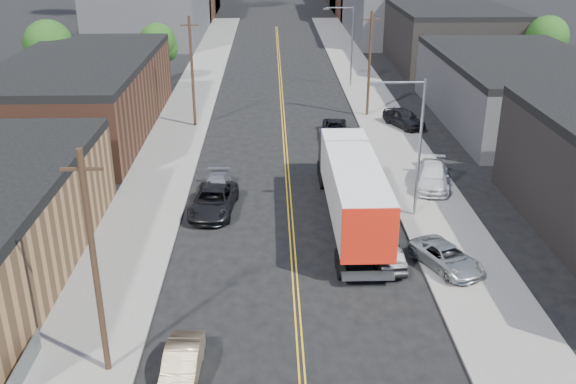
{
  "coord_description": "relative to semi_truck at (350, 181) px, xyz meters",
  "views": [
    {
      "loc": [
        -1.2,
        -12.28,
        17.67
      ],
      "look_at": [
        -0.2,
        23.36,
        2.5
      ],
      "focal_mm": 40.0,
      "sensor_mm": 36.0,
      "label": 1
    }
  ],
  "objects": [
    {
      "name": "ground",
      "position": [
        -3.75,
        35.08,
        -2.54
      ],
      "size": [
        260.0,
        260.0,
        0.0
      ],
      "primitive_type": "plane",
      "color": "black",
      "rests_on": "ground"
    },
    {
      "name": "centerline",
      "position": [
        -3.75,
        20.08,
        -2.53
      ],
      "size": [
        0.32,
        120.0,
        0.01
      ],
      "primitive_type": "cube",
      "color": "gold",
      "rests_on": "ground"
    },
    {
      "name": "sidewalk_left",
      "position": [
        -13.25,
        20.08,
        -2.46
      ],
      "size": [
        5.0,
        140.0,
        0.15
      ],
      "primitive_type": "cube",
      "color": "slate",
      "rests_on": "ground"
    },
    {
      "name": "sidewalk_right",
      "position": [
        5.75,
        20.08,
        -2.46
      ],
      "size": [
        5.0,
        140.0,
        0.15
      ],
      "primitive_type": "cube",
      "color": "slate",
      "rests_on": "ground"
    },
    {
      "name": "warehouse_brown",
      "position": [
        -21.75,
        19.08,
        0.76
      ],
      "size": [
        12.0,
        26.0,
        6.6
      ],
      "color": "#4D2B1F",
      "rests_on": "ground"
    },
    {
      "name": "industrial_right_b",
      "position": [
        18.25,
        21.08,
        0.51
      ],
      "size": [
        14.0,
        24.0,
        6.1
      ],
      "color": "#37373A",
      "rests_on": "ground"
    },
    {
      "name": "industrial_right_c",
      "position": [
        18.25,
        47.08,
        1.26
      ],
      "size": [
        14.0,
        22.0,
        7.6
      ],
      "color": "black",
      "rests_on": "ground"
    },
    {
      "name": "skyline_left_a",
      "position": [
        -23.75,
        70.08,
        1.46
      ],
      "size": [
        16.0,
        30.0,
        8.0
      ],
      "primitive_type": "cube",
      "color": "#37373A",
      "rests_on": "ground"
    },
    {
      "name": "skyline_right_a",
      "position": [
        16.25,
        70.08,
        1.46
      ],
      "size": [
        16.0,
        30.0,
        8.0
      ],
      "primitive_type": "cube",
      "color": "#37373A",
      "rests_on": "ground"
    },
    {
      "name": "streetlight_near",
      "position": [
        3.84,
        0.08,
        2.79
      ],
      "size": [
        3.39,
        0.25,
        9.0
      ],
      "color": "gray",
      "rests_on": "ground"
    },
    {
      "name": "streetlight_far",
      "position": [
        3.84,
        35.08,
        2.79
      ],
      "size": [
        3.39,
        0.25,
        9.0
      ],
      "color": "gray",
      "rests_on": "ground"
    },
    {
      "name": "utility_pole_left_near",
      "position": [
        -11.95,
        -14.92,
        2.6
      ],
      "size": [
        1.6,
        0.26,
        10.0
      ],
      "color": "black",
      "rests_on": "ground"
    },
    {
      "name": "utility_pole_left_far",
      "position": [
        -11.95,
        20.08,
        2.6
      ],
      "size": [
        1.6,
        0.26,
        10.0
      ],
      "color": "black",
      "rests_on": "ground"
    },
    {
      "name": "utility_pole_right",
      "position": [
        4.45,
        23.08,
        2.6
      ],
      "size": [
        1.6,
        0.26,
        10.0
      ],
      "color": "black",
      "rests_on": "ground"
    },
    {
      "name": "tree_left_mid",
      "position": [
        -27.69,
        30.08,
        2.94
      ],
      "size": [
        5.1,
        5.04,
        8.37
      ],
      "color": "black",
      "rests_on": "ground"
    },
    {
      "name": "tree_left_far",
      "position": [
        -17.69,
        37.08,
        2.03
      ],
      "size": [
        4.35,
        4.2,
        6.97
      ],
      "color": "black",
      "rests_on": "ground"
    },
    {
      "name": "tree_right_far",
      "position": [
        26.31,
        35.08,
        2.64
      ],
      "size": [
        4.85,
        4.76,
        7.91
      ],
      "color": "black",
      "rests_on": "ground"
    },
    {
      "name": "semi_truck",
      "position": [
        0.0,
        0.0,
        0.0
      ],
      "size": [
        2.94,
        16.98,
        4.46
      ],
      "rotation": [
        0.0,
        0.0,
        0.0
      ],
      "color": "silver",
      "rests_on": "ground"
    },
    {
      "name": "car_left_b",
      "position": [
        -8.75,
        -15.47,
        -1.86
      ],
      "size": [
        1.59,
        4.19,
        1.36
      ],
      "primitive_type": "imported",
      "rotation": [
        0.0,
        0.0,
        -0.03
      ],
      "color": "#807254",
      "rests_on": "ground"
    },
    {
      "name": "car_left_c",
      "position": [
        -8.75,
        1.08,
        -1.73
      ],
      "size": [
        3.22,
        6.03,
        1.61
      ],
      "primitive_type": "imported",
      "rotation": [
        0.0,
        0.0,
        -0.1
      ],
      "color": "black",
      "rests_on": "ground"
    },
    {
      "name": "car_left_d",
      "position": [
        -8.75,
        3.72,
        -1.85
      ],
      "size": [
        2.03,
        4.8,
        1.38
      ],
      "primitive_type": "imported",
      "rotation": [
        0.0,
        0.0,
        -0.02
      ],
      "color": "#999B9D",
      "rests_on": "ground"
    },
    {
      "name": "car_right_oncoming",
      "position": [
        1.25,
        -6.18,
        -1.86
      ],
      "size": [
        1.87,
        4.25,
        1.36
      ],
      "primitive_type": "imported",
      "rotation": [
        0.0,
        0.0,
        3.25
      ],
      "color": "black",
      "rests_on": "ground"
    },
    {
      "name": "car_right_lot_a",
      "position": [
        4.51,
        -6.83,
        -1.74
      ],
      "size": [
        3.9,
        5.12,
        1.29
      ],
      "primitive_type": "imported",
      "rotation": [
        0.0,
        0.0,
        0.43
      ],
      "color": "#A1A4A6",
      "rests_on": "sidewalk_right"
    },
    {
      "name": "car_right_lot_b",
      "position": [
        6.48,
        4.73,
        -1.61
      ],
      "size": [
        3.3,
        5.74,
        1.57
      ],
      "primitive_type": "imported",
      "rotation": [
        0.0,
        0.0,
        -0.22
      ],
      "color": "silver",
      "rests_on": "sidewalk_right"
    },
    {
      "name": "car_right_lot_c",
      "position": [
        7.25,
        19.12,
        -1.57
      ],
      "size": [
        3.75,
        5.18,
        1.64
      ],
      "primitive_type": "imported",
      "rotation": [
        0.0,
        0.0,
        0.43
      ],
      "color": "black",
      "rests_on": "sidewalk_right"
    },
    {
      "name": "car_ahead_truck",
      "position": [
        0.75,
        17.08,
        -1.89
      ],
      "size": [
        2.42,
        4.8,
        1.3
      ],
      "primitive_type": "imported",
      "rotation": [
        0.0,
        0.0,
        -0.06
      ],
      "color": "black",
      "rests_on": "ground"
    }
  ]
}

